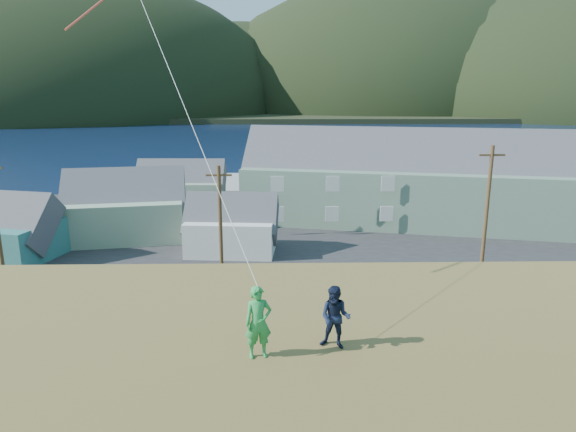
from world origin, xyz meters
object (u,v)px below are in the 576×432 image
(shed_teal, at_px, (3,230))
(kite_flyer_navy, at_px, (335,317))
(wharf, at_px, (217,184))
(lodge, at_px, (408,180))
(shed_palegreen_far, at_px, (181,185))
(shed_palegreen_near, at_px, (126,208))
(kite_flyer_green, at_px, (258,322))
(shed_white, at_px, (232,226))

(shed_teal, distance_m, kite_flyer_navy, 36.84)
(wharf, bearing_deg, lodge, -42.77)
(wharf, relative_size, shed_palegreen_far, 2.58)
(shed_palegreen_near, relative_size, shed_palegreen_far, 1.14)
(lodge, relative_size, kite_flyer_navy, 22.05)
(shed_teal, bearing_deg, wharf, 80.38)
(lodge, bearing_deg, kite_flyer_green, -96.18)
(shed_palegreen_near, height_order, shed_white, shed_palegreen_near)
(lodge, distance_m, shed_teal, 36.28)
(wharf, bearing_deg, shed_palegreen_near, -102.05)
(wharf, bearing_deg, shed_palegreen_far, -102.05)
(shed_white, distance_m, shed_palegreen_far, 18.28)
(shed_teal, bearing_deg, kite_flyer_navy, -36.79)
(wharf, bearing_deg, kite_flyer_navy, -80.60)
(wharf, distance_m, shed_palegreen_far, 12.66)
(kite_flyer_green, bearing_deg, lodge, 57.13)
(shed_palegreen_near, relative_size, shed_white, 1.45)
(shed_white, distance_m, kite_flyer_green, 30.72)
(shed_palegreen_far, relative_size, kite_flyer_navy, 6.56)
(shed_palegreen_near, bearing_deg, shed_teal, -153.91)
(shed_teal, height_order, shed_palegreen_near, shed_palegreen_near)
(kite_flyer_green, bearing_deg, kite_flyer_navy, -1.50)
(shed_white, xyz_separation_m, shed_palegreen_far, (-7.17, 16.81, 0.25))
(wharf, distance_m, shed_palegreen_near, 25.38)
(shed_teal, xyz_separation_m, kite_flyer_navy, (23.01, -28.23, 5.52))
(kite_flyer_navy, bearing_deg, wharf, 118.50)
(shed_palegreen_far, bearing_deg, lodge, -15.90)
(shed_teal, relative_size, shed_white, 1.20)
(lodge, bearing_deg, shed_palegreen_far, 175.24)
(shed_palegreen_far, xyz_separation_m, kite_flyer_navy, (12.31, -46.40, 5.41))
(lodge, bearing_deg, shed_palegreen_near, -156.72)
(kite_flyer_navy, bearing_deg, shed_white, 118.96)
(shed_palegreen_near, height_order, kite_flyer_green, kite_flyer_green)
(shed_palegreen_near, relative_size, kite_flyer_green, 6.71)
(lodge, distance_m, kite_flyer_green, 41.68)
(shed_palegreen_near, distance_m, shed_white, 10.76)
(kite_flyer_green, bearing_deg, shed_palegreen_near, 96.98)
(wharf, distance_m, shed_white, 29.43)
(shed_teal, bearing_deg, kite_flyer_green, -39.44)
(lodge, relative_size, kite_flyer_green, 19.83)
(wharf, distance_m, shed_teal, 33.23)
(kite_flyer_green, height_order, kite_flyer_navy, kite_flyer_green)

